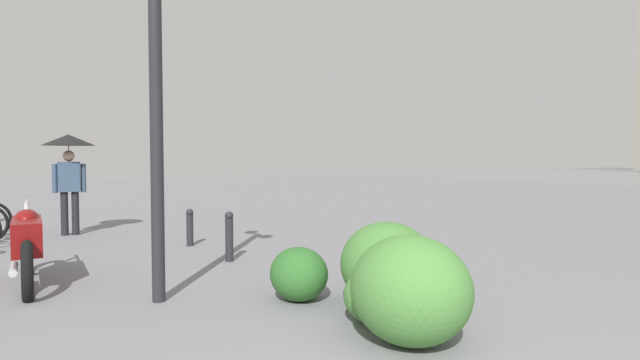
{
  "coord_description": "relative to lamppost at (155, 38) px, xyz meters",
  "views": [
    {
      "loc": [
        -1.39,
        1.97,
        1.58
      ],
      "look_at": [
        8.89,
        -4.22,
        1.04
      ],
      "focal_mm": 28.83,
      "sensor_mm": 36.0,
      "label": 1
    }
  ],
  "objects": [
    {
      "name": "lamppost",
      "position": [
        0.0,
        0.0,
        0.0
      ],
      "size": [
        0.98,
        0.28,
        4.32
      ],
      "color": "#232328",
      "rests_on": "ground"
    },
    {
      "name": "motorcycle",
      "position": [
        1.58,
        1.21,
        -2.34
      ],
      "size": [
        2.17,
        0.38,
        1.06
      ],
      "color": "black",
      "rests_on": "ground"
    },
    {
      "name": "pedestrian",
      "position": [
        5.79,
        0.36,
        -1.24
      ],
      "size": [
        1.0,
        1.0,
        2.03
      ],
      "color": "black",
      "rests_on": "ground"
    },
    {
      "name": "bollard_near",
      "position": [
        1.64,
        -1.45,
        -2.45
      ],
      "size": [
        0.13,
        0.13,
        0.76
      ],
      "color": "#232328",
      "rests_on": "ground"
    },
    {
      "name": "bollard_mid",
      "position": [
        3.29,
        -1.34,
        -2.5
      ],
      "size": [
        0.13,
        0.13,
        0.66
      ],
      "color": "#232328",
      "rests_on": "ground"
    },
    {
      "name": "shrub_low",
      "position": [
        -1.47,
        -2.0,
        -2.39
      ],
      "size": [
        1.06,
        0.95,
        0.9
      ],
      "color": "#477F38",
      "rests_on": "ground"
    },
    {
      "name": "shrub_round",
      "position": [
        -0.76,
        -1.33,
        -2.55
      ],
      "size": [
        0.69,
        0.62,
        0.59
      ],
      "color": "#2D6628",
      "rests_on": "ground"
    },
    {
      "name": "shrub_wide",
      "position": [
        -2.39,
        -1.51,
        -2.38
      ],
      "size": [
        1.09,
        0.98,
        0.93
      ],
      "color": "#477F38",
      "rests_on": "ground"
    },
    {
      "name": "shrub_tall",
      "position": [
        -1.8,
        -1.56,
        -2.59
      ],
      "size": [
        0.61,
        0.55,
        0.52
      ],
      "color": "#477F38",
      "rests_on": "ground"
    }
  ]
}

